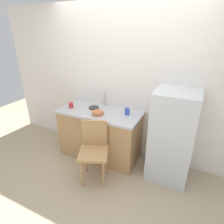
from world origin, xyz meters
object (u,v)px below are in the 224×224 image
Objects in this scene: cup_red at (71,105)px; cup_blue at (127,111)px; refrigerator at (172,136)px; hotplate at (94,108)px; terracotta_bowl at (98,113)px; chair at (94,149)px.

cup_blue reaches higher than cup_red.
refrigerator is 1.32m from hotplate.
cup_red is (-0.36, -0.14, 0.03)m from hotplate.
cup_blue is at bearing 26.80° from terracotta_bowl.
terracotta_bowl is 1.65× the size of cup_blue.
terracotta_bowl is at bearing -46.28° from hotplate.
terracotta_bowl is at bearing -153.20° from cup_blue.
terracotta_bowl is (-1.12, -0.15, 0.21)m from refrigerator.
chair is 5.24× the size of hotplate.
hotplate is 1.59× the size of cup_blue.
chair is 0.76m from hotplate.
cup_blue is at bearing 43.27° from chair.
cup_red is (-1.67, -0.09, 0.22)m from refrigerator.
cup_red is at bearing 174.20° from terracotta_bowl.
chair is 0.56m from terracotta_bowl.
refrigerator is at bearing 3.25° from cup_red.
hotplate is at bearing -179.34° from cup_blue.
refrigerator is at bearing 6.01° from chair.
hotplate is (-0.33, 0.58, 0.36)m from chair.
terracotta_bowl is 2.01× the size of cup_red.
cup_red is 0.97m from cup_blue.
refrigerator reaches higher than chair.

